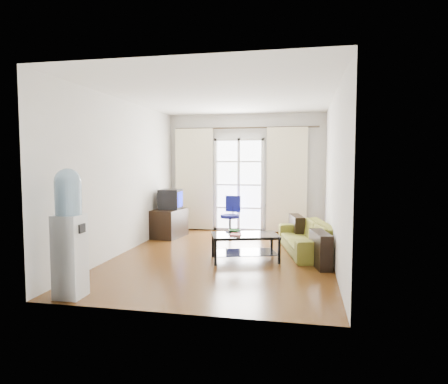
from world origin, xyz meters
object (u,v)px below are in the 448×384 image
Objects in this scene: sofa at (307,237)px; tv_stand at (169,223)px; crt_tv at (170,199)px; coffee_table at (245,244)px; task_chair at (230,224)px; water_cooler at (69,230)px.

tv_stand is (-2.89, 0.91, 0.03)m from sofa.
tv_stand is at bearing -119.78° from sofa.
tv_stand is 0.51m from crt_tv.
sofa is 1.27m from coffee_table.
tv_stand is 1.34m from task_chair.
sofa is at bearing -28.89° from task_chair.
coffee_table is 1.40× the size of task_chair.
tv_stand is at bearing 138.32° from coffee_table.
tv_stand is at bearing -150.47° from task_chair.
task_chair is 4.47m from water_cooler.
water_cooler reaches higher than sofa.
coffee_table is 1.48× the size of tv_stand.
task_chair is (1.26, 0.38, -0.56)m from crt_tv.
crt_tv reaches higher than task_chair.
tv_stand is at bearing -96.01° from crt_tv.
task_chair is (-0.63, 2.12, -0.03)m from coffee_table.
coffee_table is at bearing -64.45° from sofa.
crt_tv is 0.32× the size of water_cooler.
crt_tv is 0.57× the size of task_chair.
coffee_table is at bearing -33.18° from tv_stand.
crt_tv is at bearing 95.68° from tv_stand.
sofa reaches higher than coffee_table.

